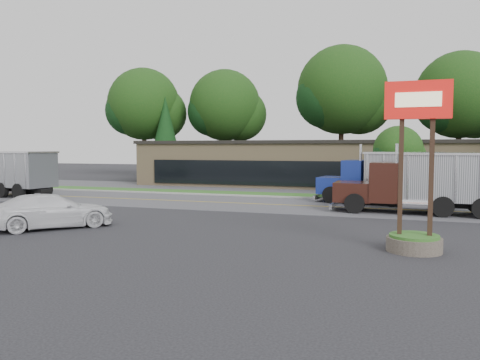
# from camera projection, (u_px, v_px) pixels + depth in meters

# --- Properties ---
(ground) EXTENTS (140.00, 140.00, 0.00)m
(ground) POSITION_uv_depth(u_px,v_px,m) (176.00, 225.00, 22.15)
(ground) COLOR #35353A
(ground) RESTS_ON ground
(road) EXTENTS (60.00, 8.00, 0.02)m
(road) POSITION_uv_depth(u_px,v_px,m) (237.00, 203.00, 30.68)
(road) COLOR slate
(road) RESTS_ON ground
(center_line) EXTENTS (60.00, 0.12, 0.01)m
(center_line) POSITION_uv_depth(u_px,v_px,m) (237.00, 203.00, 30.68)
(center_line) COLOR gold
(center_line) RESTS_ON ground
(curb) EXTENTS (60.00, 0.30, 0.12)m
(curb) POSITION_uv_depth(u_px,v_px,m) (255.00, 197.00, 34.66)
(curb) COLOR #9E9E99
(curb) RESTS_ON ground
(grass_verge) EXTENTS (60.00, 3.40, 0.03)m
(grass_verge) POSITION_uv_depth(u_px,v_px,m) (261.00, 195.00, 36.36)
(grass_verge) COLOR #306121
(grass_verge) RESTS_ON ground
(far_parking) EXTENTS (60.00, 7.00, 0.02)m
(far_parking) POSITION_uv_depth(u_px,v_px,m) (277.00, 189.00, 41.10)
(far_parking) COLOR slate
(far_parking) RESTS_ON ground
(strip_mall) EXTENTS (32.00, 12.00, 4.00)m
(strip_mall) POSITION_uv_depth(u_px,v_px,m) (311.00, 164.00, 46.01)
(strip_mall) COLOR tan
(strip_mall) RESTS_ON ground
(bilo_sign) EXTENTS (2.20, 1.90, 5.95)m
(bilo_sign) POSITION_uv_depth(u_px,v_px,m) (415.00, 194.00, 16.36)
(bilo_sign) COLOR #6B6054
(bilo_sign) RESTS_ON ground
(tree_far_a) EXTENTS (9.45, 8.90, 13.49)m
(tree_far_a) POSITION_uv_depth(u_px,v_px,m) (145.00, 108.00, 58.19)
(tree_far_a) COLOR #382619
(tree_far_a) RESTS_ON ground
(tree_far_b) EXTENTS (9.19, 8.65, 13.10)m
(tree_far_b) POSITION_uv_depth(u_px,v_px,m) (226.00, 109.00, 56.97)
(tree_far_b) COLOR #382619
(tree_far_b) RESTS_ON ground
(tree_far_c) EXTENTS (10.57, 9.95, 15.07)m
(tree_far_c) POSITION_uv_depth(u_px,v_px,m) (343.00, 94.00, 52.50)
(tree_far_c) COLOR #382619
(tree_far_c) RESTS_ON ground
(tree_far_d) EXTENTS (9.43, 8.88, 13.46)m
(tree_far_d) POSITION_uv_depth(u_px,v_px,m) (461.00, 99.00, 47.86)
(tree_far_d) COLOR #382619
(tree_far_d) RESTS_ON ground
(evergreen_left) EXTENTS (4.27, 4.27, 9.69)m
(evergreen_left) POSITION_uv_depth(u_px,v_px,m) (166.00, 133.00, 55.21)
(evergreen_left) COLOR #382619
(evergreen_left) RESTS_ON ground
(tree_verge) EXTENTS (3.64, 3.43, 5.19)m
(tree_verge) POSITION_uv_depth(u_px,v_px,m) (399.00, 153.00, 33.02)
(tree_verge) COLOR #382619
(tree_verge) RESTS_ON ground
(dump_truck_red) EXTENTS (9.20, 4.07, 3.36)m
(dump_truck_red) POSITION_uv_depth(u_px,v_px,m) (10.00, 172.00, 35.16)
(dump_truck_red) COLOR black
(dump_truck_red) RESTS_ON ground
(dump_truck_blue) EXTENTS (8.01, 3.85, 3.36)m
(dump_truck_blue) POSITION_uv_depth(u_px,v_px,m) (386.00, 176.00, 29.97)
(dump_truck_blue) COLOR black
(dump_truck_blue) RESTS_ON ground
(dump_truck_maroon) EXTENTS (9.15, 2.82, 3.36)m
(dump_truck_maroon) POSITION_uv_depth(u_px,v_px,m) (429.00, 181.00, 25.61)
(dump_truck_maroon) COLOR black
(dump_truck_maroon) RESTS_ON ground
(rally_car) EXTENTS (5.19, 5.48, 1.56)m
(rally_car) POSITION_uv_depth(u_px,v_px,m) (52.00, 211.00, 21.26)
(rally_car) COLOR silver
(rally_car) RESTS_ON ground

